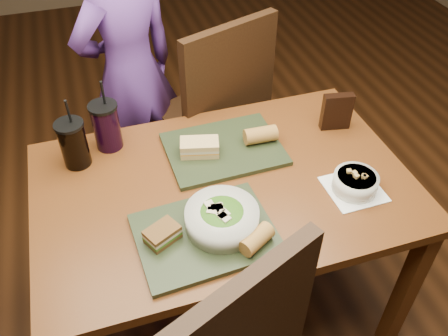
{
  "coord_description": "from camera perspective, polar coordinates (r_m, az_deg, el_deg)",
  "views": [
    {
      "loc": [
        -0.36,
        -1.13,
        1.89
      ],
      "look_at": [
        0.0,
        0.0,
        0.82
      ],
      "focal_mm": 38.0,
      "sensor_mm": 36.0,
      "label": 1
    }
  ],
  "objects": [
    {
      "name": "soup_bowl",
      "position": [
        1.66,
        15.52,
        -1.68
      ],
      "size": [
        0.19,
        0.19,
        0.07
      ],
      "color": "white",
      "rests_on": "dining_table"
    },
    {
      "name": "ground",
      "position": [
        2.24,
        0.0,
        -15.79
      ],
      "size": [
        6.0,
        6.0,
        0.0
      ],
      "primitive_type": "plane",
      "color": "#381C0B",
      "rests_on": "ground"
    },
    {
      "name": "chair_far",
      "position": [
        2.25,
        -0.29,
        6.93
      ],
      "size": [
        0.6,
        0.61,
        1.08
      ],
      "color": "black",
      "rests_on": "ground"
    },
    {
      "name": "sandwich_far",
      "position": [
        1.72,
        -2.96,
        2.51
      ],
      "size": [
        0.15,
        0.11,
        0.06
      ],
      "color": "tan",
      "rests_on": "tray_far"
    },
    {
      "name": "baguette_near",
      "position": [
        1.42,
        3.93,
        -8.53
      ],
      "size": [
        0.12,
        0.1,
        0.06
      ],
      "primitive_type": "cylinder",
      "rotation": [
        0.0,
        1.57,
        0.52
      ],
      "color": "#AD7533",
      "rests_on": "tray_near"
    },
    {
      "name": "baguette_far",
      "position": [
        1.78,
        4.41,
        4.0
      ],
      "size": [
        0.12,
        0.07,
        0.06
      ],
      "primitive_type": "cylinder",
      "rotation": [
        0.0,
        1.57,
        -0.04
      ],
      "color": "#AD7533",
      "rests_on": "tray_far"
    },
    {
      "name": "chip_bag",
      "position": [
        1.9,
        13.4,
        6.62
      ],
      "size": [
        0.12,
        0.06,
        0.15
      ],
      "primitive_type": "cube",
      "rotation": [
        0.0,
        0.0,
        -0.19
      ],
      "color": "black",
      "rests_on": "dining_table"
    },
    {
      "name": "tray_far",
      "position": [
        1.77,
        -0.04,
        2.31
      ],
      "size": [
        0.43,
        0.33,
        0.02
      ],
      "primitive_type": "cube",
      "rotation": [
        0.0,
        0.0,
        0.02
      ],
      "color": "black",
      "rests_on": "dining_table"
    },
    {
      "name": "sandwich_near",
      "position": [
        1.45,
        -7.44,
        -7.91
      ],
      "size": [
        0.12,
        0.11,
        0.05
      ],
      "color": "#593819",
      "rests_on": "tray_near"
    },
    {
      "name": "cup_berry",
      "position": [
        1.8,
        -13.97,
        4.96
      ],
      "size": [
        0.11,
        0.11,
        0.29
      ],
      "color": "black",
      "rests_on": "dining_table"
    },
    {
      "name": "cup_cola",
      "position": [
        1.75,
        -17.64,
        2.82
      ],
      "size": [
        0.1,
        0.1,
        0.28
      ],
      "color": "black",
      "rests_on": "dining_table"
    },
    {
      "name": "dining_table",
      "position": [
        1.71,
        0.0,
        -3.98
      ],
      "size": [
        1.3,
        0.85,
        0.75
      ],
      "color": "#5B2E12",
      "rests_on": "ground"
    },
    {
      "name": "tray_near",
      "position": [
        1.48,
        -2.24,
        -8.01
      ],
      "size": [
        0.44,
        0.34,
        0.02
      ],
      "primitive_type": "cube",
      "rotation": [
        0.0,
        0.0,
        0.06
      ],
      "color": "black",
      "rests_on": "dining_table"
    },
    {
      "name": "salad_bowl",
      "position": [
        1.46,
        -0.25,
        -5.96
      ],
      "size": [
        0.23,
        0.23,
        0.08
      ],
      "color": "silver",
      "rests_on": "tray_near"
    },
    {
      "name": "diner",
      "position": [
        2.33,
        -11.23,
        11.12
      ],
      "size": [
        0.62,
        0.53,
        1.45
      ],
      "primitive_type": "imported",
      "rotation": [
        0.0,
        0.0,
        3.57
      ],
      "color": "#5C3085",
      "rests_on": "ground"
    }
  ]
}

